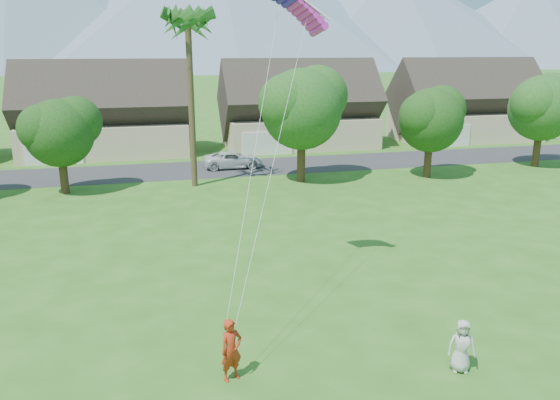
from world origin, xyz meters
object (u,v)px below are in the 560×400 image
object	(u,v)px
parafoil_kite	(293,2)
watcher	(462,346)
kite_flyer	(231,350)
parked_car	(233,160)

from	to	relation	value
parafoil_kite	watcher	bearing A→B (deg)	-70.48
watcher	parafoil_kite	distance (m)	13.70
kite_flyer	watcher	distance (m)	7.16
watcher	parafoil_kite	bearing A→B (deg)	132.25
kite_flyer	watcher	bearing A→B (deg)	-33.27
parked_car	parafoil_kite	bearing A→B (deg)	178.27
kite_flyer	watcher	size ratio (longest dim) A/B	1.15
kite_flyer	parked_car	distance (m)	30.70
parked_car	watcher	bearing A→B (deg)	-174.87
kite_flyer	parked_car	world-z (taller)	kite_flyer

